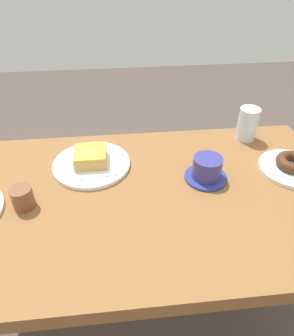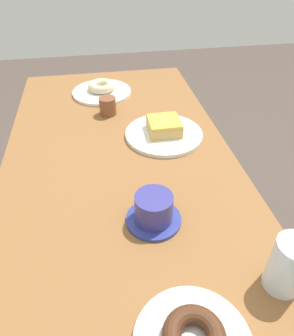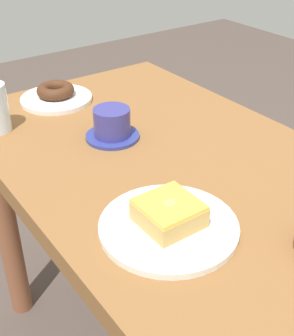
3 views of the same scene
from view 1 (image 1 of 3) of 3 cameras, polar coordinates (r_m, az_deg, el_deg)
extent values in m
plane|color=#4E413A|center=(1.45, -3.03, -26.36)|extent=(6.00, 6.00, 0.00)
cube|color=brown|center=(0.88, -4.50, -6.23)|extent=(1.28, 0.65, 0.05)
cylinder|color=brown|center=(1.43, 18.84, -7.66)|extent=(0.07, 0.07, 0.67)
cylinder|color=white|center=(0.98, -10.28, 0.68)|extent=(0.24, 0.24, 0.01)
cube|color=white|center=(0.98, -10.33, 1.04)|extent=(0.17, 0.17, 0.00)
cube|color=tan|center=(0.96, -10.45, 1.94)|extent=(0.10, 0.10, 0.03)
cube|color=yellow|center=(0.95, -10.59, 2.95)|extent=(0.09, 0.09, 0.01)
cylinder|color=tan|center=(0.95, -10.60, 3.02)|extent=(0.02, 0.02, 0.00)
cylinder|color=white|center=(1.04, 24.90, -0.08)|extent=(0.19, 0.19, 0.01)
cube|color=white|center=(1.04, 25.00, 0.24)|extent=(0.17, 0.17, 0.00)
torus|color=#482816|center=(1.03, 25.25, 1.00)|extent=(0.10, 0.10, 0.03)
cylinder|color=silver|center=(1.13, 17.95, 7.72)|extent=(0.07, 0.07, 0.12)
cylinder|color=navy|center=(0.93, 10.64, -1.69)|extent=(0.12, 0.12, 0.01)
cylinder|color=navy|center=(0.91, 10.90, 0.09)|extent=(0.08, 0.08, 0.06)
cylinder|color=black|center=(0.89, 11.11, 1.53)|extent=(0.07, 0.07, 0.00)
cylinder|color=brown|center=(0.88, -22.09, -5.10)|extent=(0.06, 0.06, 0.06)
camera|label=2|loc=(0.93, 49.54, 23.11)|focal=33.62mm
camera|label=3|loc=(1.30, -36.89, 27.89)|focal=49.26mm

